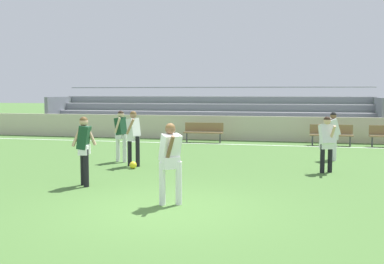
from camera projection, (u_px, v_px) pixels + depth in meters
name	position (u px, v px, depth m)	size (l,w,h in m)	color
ground_plane	(165.00, 210.00, 9.02)	(160.00, 160.00, 0.00)	#477033
field_line_sideline	(240.00, 145.00, 20.25)	(44.00, 0.12, 0.01)	white
sideline_wall	(245.00, 128.00, 21.94)	(48.00, 0.16, 1.17)	beige
bleacher_stand	(207.00, 114.00, 24.87)	(17.65, 3.27, 2.61)	#B2B2B7
bench_far_left	(204.00, 130.00, 21.15)	(1.80, 0.40, 0.90)	olive
bench_centre_sideline	(331.00, 133.00, 19.88)	(1.80, 0.40, 0.90)	olive
player_white_wide_left	(133.00, 133.00, 14.23)	(0.42, 0.57, 1.72)	black
player_dark_pressing_high	(121.00, 131.00, 15.14)	(0.40, 0.52, 1.69)	white
player_white_trailing_run	(170.00, 156.00, 9.32)	(0.51, 0.67, 1.67)	white
player_white_deep_cover	(327.00, 140.00, 13.10)	(0.49, 0.62, 1.61)	black
player_dark_overlapping	(84.00, 145.00, 11.22)	(0.49, 0.45, 1.70)	black
player_white_challenging	(333.00, 132.00, 15.54)	(0.59, 0.51, 1.63)	white
soccer_ball	(133.00, 165.00, 13.85)	(0.22, 0.22, 0.22)	yellow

